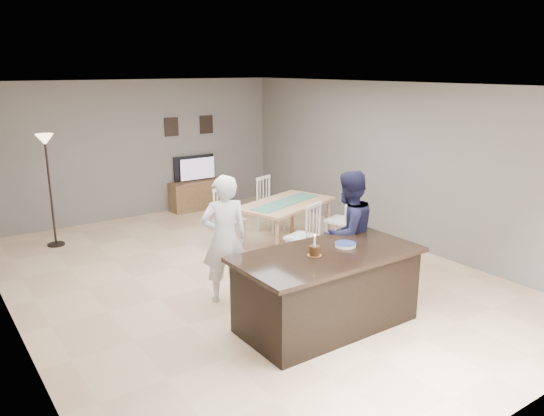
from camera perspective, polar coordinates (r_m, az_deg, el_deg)
floor at (r=7.73m, az=-2.94°, el=-7.38°), size 8.00×8.00×0.00m
room_shell at (r=7.26m, az=-3.12°, el=4.96°), size 8.00×8.00×8.00m
kitchen_island at (r=6.21m, az=5.93°, el=-8.66°), size 2.15×1.10×0.90m
tv_console at (r=11.34m, az=-7.91°, el=1.38°), size 1.20×0.40×0.60m
television at (r=11.28m, az=-8.18°, el=4.23°), size 0.91×0.12×0.53m
tv_screen_glow at (r=11.21m, az=-7.99°, el=4.20°), size 0.78×0.00×0.78m
picture_frames at (r=11.25m, az=-8.89°, el=8.74°), size 1.10×0.02×0.38m
doorway at (r=4.21m, az=-21.70°, el=-9.64°), size 0.00×2.10×2.65m
woman at (r=6.75m, az=-5.14°, el=-3.31°), size 0.68×0.53×1.65m
man at (r=6.98m, az=8.18°, el=-2.75°), size 0.85×0.69×1.66m
birthday_cake at (r=5.93m, az=4.59°, el=-4.57°), size 0.16×0.16×0.24m
plate_stack at (r=6.27m, az=7.90°, el=-3.93°), size 0.25×0.25×0.04m
dining_table at (r=8.74m, az=1.46°, el=-0.25°), size 2.07×2.26×1.01m
floor_lamp at (r=9.41m, az=-23.06°, el=4.78°), size 0.28×0.28×1.89m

